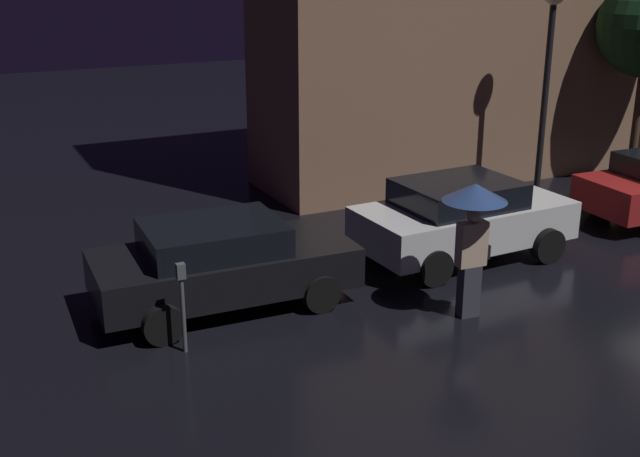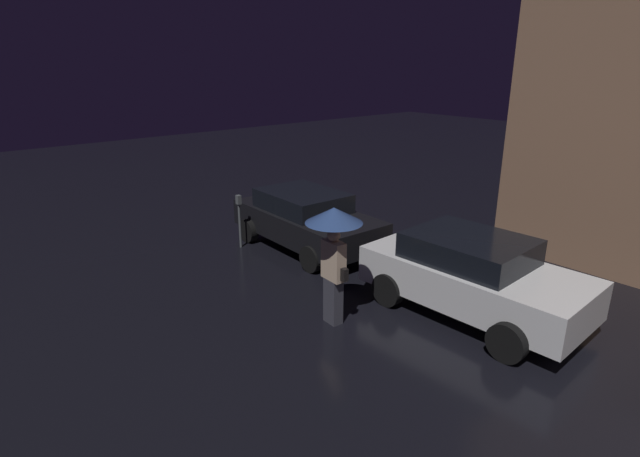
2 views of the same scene
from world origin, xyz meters
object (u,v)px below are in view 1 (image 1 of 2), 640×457
parking_meter (182,298)px  parked_car_black (222,262)px  street_lamp_near (550,45)px  pedestrian_with_umbrella (474,217)px  parked_car_white (462,217)px

parking_meter → parked_car_black: bearing=51.3°
street_lamp_near → pedestrian_with_umbrella: bearing=-139.2°
street_lamp_near → parked_car_black: bearing=-164.3°
parked_car_black → parked_car_white: 4.63m
parked_car_black → parking_meter: 1.62m
pedestrian_with_umbrella → parking_meter: (-4.27, 0.76, -0.79)m
parked_car_black → street_lamp_near: 9.04m
parked_car_black → street_lamp_near: bearing=17.8°
parked_car_black → street_lamp_near: size_ratio=0.87×
parked_car_black → pedestrian_with_umbrella: (3.25, -2.03, 0.88)m
parked_car_white → pedestrian_with_umbrella: 2.67m
parked_car_white → street_lamp_near: 5.07m
parked_car_white → parked_car_black: bearing=179.0°
pedestrian_with_umbrella → street_lamp_near: (5.06, 4.37, 1.82)m
parked_car_black → parked_car_white: (4.63, 0.10, 0.04)m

